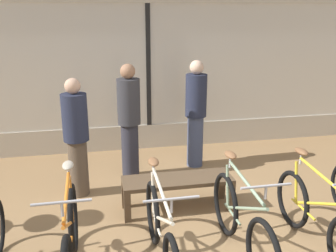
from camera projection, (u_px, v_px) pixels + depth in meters
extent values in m
cube|color=beige|center=(149.00, 136.00, 7.02)|extent=(12.00, 0.08, 0.45)
cube|color=silver|center=(148.00, 67.00, 6.65)|extent=(12.00, 0.04, 2.15)
cube|color=black|center=(148.00, 67.00, 6.62)|extent=(0.08, 0.02, 2.15)
torus|color=black|center=(73.00, 218.00, 3.96)|extent=(0.06, 0.73, 0.73)
cylinder|color=orange|center=(69.00, 224.00, 3.39)|extent=(0.03, 0.92, 0.51)
cylinder|color=orange|center=(71.00, 199.00, 3.85)|extent=(0.03, 0.11, 0.49)
cylinder|color=orange|center=(66.00, 195.00, 3.34)|extent=(0.03, 0.85, 0.10)
cylinder|color=orange|center=(72.00, 229.00, 3.75)|extent=(0.03, 0.44, 0.03)
cylinder|color=#B2B2B7|center=(69.00, 173.00, 3.72)|extent=(0.02, 0.02, 0.14)
ellipsoid|color=#B2A893|center=(68.00, 165.00, 3.70)|extent=(0.11, 0.22, 0.06)
cylinder|color=#B2B2B7|center=(62.00, 209.00, 2.91)|extent=(0.02, 0.02, 0.12)
cylinder|color=#ADADB2|center=(62.00, 202.00, 2.89)|extent=(0.46, 0.02, 0.02)
torus|color=black|center=(153.00, 212.00, 4.10)|extent=(0.05, 0.69, 0.69)
cylinder|color=beige|center=(162.00, 219.00, 3.51)|extent=(0.03, 0.97, 0.51)
cylinder|color=beige|center=(153.00, 194.00, 4.00)|extent=(0.03, 0.11, 0.49)
cylinder|color=beige|center=(161.00, 191.00, 3.46)|extent=(0.03, 0.90, 0.10)
cylinder|color=beige|center=(156.00, 224.00, 3.88)|extent=(0.03, 0.47, 0.03)
cylinder|color=#B2B2B7|center=(153.00, 169.00, 3.87)|extent=(0.02, 0.02, 0.14)
ellipsoid|color=brown|center=(153.00, 162.00, 3.84)|extent=(0.11, 0.22, 0.06)
cylinder|color=#B2B2B7|center=(171.00, 206.00, 3.01)|extent=(0.02, 0.02, 0.12)
cylinder|color=#ADADB2|center=(171.00, 199.00, 2.99)|extent=(0.46, 0.02, 0.02)
torus|color=black|center=(225.00, 204.00, 4.26)|extent=(0.05, 0.71, 0.71)
cylinder|color=gray|center=(245.00, 208.00, 3.69)|extent=(0.03, 0.93, 0.51)
cylinder|color=gray|center=(227.00, 186.00, 4.15)|extent=(0.03, 0.11, 0.49)
cylinder|color=gray|center=(245.00, 181.00, 3.63)|extent=(0.03, 0.86, 0.10)
cylinder|color=gray|center=(232.00, 214.00, 4.05)|extent=(0.03, 0.45, 0.03)
cylinder|color=#B2B2B7|center=(230.00, 162.00, 4.02)|extent=(0.02, 0.02, 0.14)
ellipsoid|color=brown|center=(230.00, 155.00, 4.00)|extent=(0.11, 0.22, 0.06)
cylinder|color=#B2B2B7|center=(266.00, 193.00, 3.20)|extent=(0.02, 0.02, 0.12)
cylinder|color=#ADADB2|center=(266.00, 186.00, 3.19)|extent=(0.46, 0.02, 0.02)
torus|color=black|center=(292.00, 199.00, 4.40)|extent=(0.06, 0.68, 0.68)
cylinder|color=gold|center=(323.00, 204.00, 3.81)|extent=(0.03, 0.98, 0.51)
cylinder|color=gold|center=(296.00, 182.00, 4.30)|extent=(0.03, 0.11, 0.49)
cylinder|color=gold|center=(324.00, 178.00, 3.75)|extent=(0.03, 0.91, 0.10)
cylinder|color=gold|center=(303.00, 209.00, 4.18)|extent=(0.03, 0.47, 0.03)
cylinder|color=#B2B2B7|center=(301.00, 158.00, 4.17)|extent=(0.02, 0.02, 0.14)
ellipsoid|color=brown|center=(301.00, 151.00, 4.14)|extent=(0.11, 0.22, 0.06)
cube|color=brown|center=(178.00, 180.00, 4.74)|extent=(1.40, 0.44, 0.05)
cube|color=brown|center=(127.00, 207.00, 4.51)|extent=(0.08, 0.08, 0.38)
cube|color=brown|center=(231.00, 197.00, 4.76)|extent=(0.08, 0.08, 0.38)
cube|color=brown|center=(125.00, 194.00, 4.85)|extent=(0.08, 0.08, 0.38)
cube|color=brown|center=(222.00, 185.00, 5.10)|extent=(0.08, 0.08, 0.38)
cylinder|color=brown|center=(79.00, 168.00, 5.15)|extent=(0.27, 0.27, 0.80)
cylinder|color=#23283D|center=(75.00, 117.00, 4.94)|extent=(0.36, 0.36, 0.63)
sphere|color=tan|center=(72.00, 86.00, 4.81)|extent=(0.21, 0.21, 0.21)
cylinder|color=#424C6B|center=(195.00, 141.00, 6.13)|extent=(0.32, 0.32, 0.85)
cylinder|color=#23283D|center=(196.00, 96.00, 5.91)|extent=(0.42, 0.42, 0.67)
sphere|color=beige|center=(197.00, 67.00, 5.78)|extent=(0.22, 0.22, 0.22)
cylinder|color=#2D2D38|center=(130.00, 150.00, 5.71)|extent=(0.28, 0.28, 0.85)
cylinder|color=#333338|center=(129.00, 102.00, 5.49)|extent=(0.37, 0.37, 0.67)
sphere|color=#9E7051|center=(128.00, 71.00, 5.36)|extent=(0.22, 0.22, 0.22)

